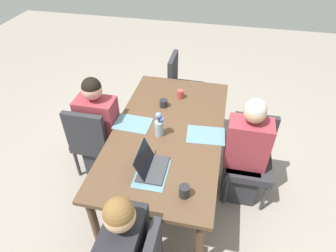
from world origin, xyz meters
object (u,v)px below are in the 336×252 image
at_px(chair_near_left_mid, 250,154).
at_px(person_far_left_far, 100,133).
at_px(chair_head_right_right_near, 181,84).
at_px(dining_table, 168,136).
at_px(laptop_head_left_left_near, 150,166).
at_px(chair_far_left_far, 93,138).
at_px(flower_vase, 159,124).
at_px(coffee_mug_near_left, 164,103).
at_px(coffee_mug_centre_left, 180,94).
at_px(person_near_left_mid, 244,156).
at_px(coffee_mug_near_right, 184,191).

distance_m(chair_near_left_mid, person_far_left_far, 1.58).
xyz_separation_m(chair_near_left_mid, chair_head_right_right_near, (1.17, 0.91, 0.00)).
distance_m(dining_table, laptop_head_left_left_near, 0.55).
height_order(chair_near_left_mid, chair_far_left_far, same).
bearing_deg(person_far_left_far, flower_vase, -101.09).
bearing_deg(flower_vase, coffee_mug_near_left, 7.82).
xyz_separation_m(chair_near_left_mid, coffee_mug_centre_left, (0.49, 0.81, 0.29)).
bearing_deg(chair_head_right_right_near, laptop_head_left_left_near, -178.32).
bearing_deg(chair_far_left_far, person_near_left_mid, -88.69).
distance_m(dining_table, coffee_mug_near_right, 0.80).
distance_m(chair_near_left_mid, coffee_mug_centre_left, 0.99).
height_order(chair_far_left_far, laptop_head_left_left_near, laptop_head_left_left_near).
xyz_separation_m(chair_far_left_far, flower_vase, (-0.06, -0.75, 0.37)).
height_order(chair_head_right_right_near, laptop_head_left_left_near, laptop_head_left_left_near).
xyz_separation_m(dining_table, coffee_mug_centre_left, (0.58, -0.02, 0.12)).
distance_m(chair_near_left_mid, flower_vase, 0.98).
bearing_deg(person_near_left_mid, laptop_head_left_left_near, 124.02).
xyz_separation_m(person_far_left_far, laptop_head_left_left_near, (-0.58, -0.72, 0.25)).
height_order(person_far_left_far, chair_head_right_right_near, person_far_left_far).
distance_m(chair_far_left_far, coffee_mug_near_left, 0.84).
height_order(dining_table, flower_vase, flower_vase).
bearing_deg(flower_vase, coffee_mug_near_right, -151.61).
relative_size(laptop_head_left_left_near, coffee_mug_centre_left, 3.33).
bearing_deg(coffee_mug_near_left, coffee_mug_near_right, -159.60).
bearing_deg(coffee_mug_centre_left, flower_vase, 173.05).
height_order(dining_table, laptop_head_left_left_near, laptop_head_left_left_near).
distance_m(chair_far_left_far, flower_vase, 0.84).
distance_m(person_far_left_far, coffee_mug_near_left, 0.75).
height_order(chair_head_right_right_near, coffee_mug_near_right, chair_head_right_right_near).
bearing_deg(person_far_left_far, laptop_head_left_left_near, -128.83).
bearing_deg(chair_near_left_mid, chair_head_right_right_near, 37.94).
relative_size(person_near_left_mid, chair_far_left_far, 1.33).
xyz_separation_m(chair_head_right_right_near, coffee_mug_near_right, (-1.99, -0.37, 0.29)).
relative_size(person_near_left_mid, coffee_mug_near_left, 13.77).
bearing_deg(person_near_left_mid, chair_far_left_far, 91.31).
bearing_deg(coffee_mug_near_right, person_near_left_mid, -32.93).
bearing_deg(coffee_mug_centre_left, laptop_head_left_left_near, 177.36).
height_order(flower_vase, coffee_mug_near_left, flower_vase).
relative_size(flower_vase, coffee_mug_centre_left, 2.84).
xyz_separation_m(person_far_left_far, flower_vase, (-0.14, -0.69, 0.34)).
distance_m(dining_table, chair_head_right_right_near, 1.27).
height_order(person_near_left_mid, coffee_mug_near_left, person_near_left_mid).
distance_m(laptop_head_left_left_near, coffee_mug_centre_left, 1.11).
distance_m(coffee_mug_near_right, coffee_mug_centre_left, 1.34).
bearing_deg(chair_near_left_mid, coffee_mug_near_right, 146.50).
xyz_separation_m(dining_table, coffee_mug_near_right, (-0.73, -0.28, 0.12)).
bearing_deg(dining_table, coffee_mug_centre_left, -1.51).
distance_m(chair_head_right_right_near, flower_vase, 1.39).
xyz_separation_m(coffee_mug_near_left, coffee_mug_near_right, (-1.11, -0.41, 0.01)).
xyz_separation_m(person_near_left_mid, coffee_mug_near_right, (-0.74, 0.48, 0.26)).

